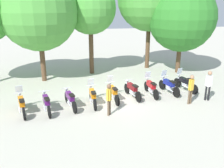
{
  "coord_description": "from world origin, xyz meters",
  "views": [
    {
      "loc": [
        -2.36,
        -13.15,
        5.58
      ],
      "look_at": [
        0.0,
        0.5,
        0.9
      ],
      "focal_mm": 39.25,
      "sensor_mm": 36.0,
      "label": 1
    }
  ],
  "objects": [
    {
      "name": "ground_plane",
      "position": [
        0.0,
        0.0,
        0.0
      ],
      "size": [
        80.0,
        80.0,
        0.0
      ],
      "primitive_type": "plane",
      "color": "#BCB7A8"
    },
    {
      "name": "motorcycle_1",
      "position": [
        -3.75,
        -0.81,
        0.5
      ],
      "size": [
        0.73,
        2.16,
        0.99
      ],
      "rotation": [
        0.0,
        0.0,
        1.8
      ],
      "color": "black",
      "rests_on": "ground_plane"
    },
    {
      "name": "motorcycle_7",
      "position": [
        3.73,
        0.77,
        0.52
      ],
      "size": [
        0.72,
        2.16,
        1.37
      ],
      "rotation": [
        0.0,
        0.0,
        1.79
      ],
      "color": "black",
      "rests_on": "ground_plane"
    },
    {
      "name": "tree_4",
      "position": [
        6.33,
        5.24,
        4.36
      ],
      "size": [
        5.2,
        5.2,
        6.97
      ],
      "color": "brown",
      "rests_on": "ground_plane"
    },
    {
      "name": "motorcycle_3",
      "position": [
        -1.25,
        -0.28,
        0.52
      ],
      "size": [
        0.62,
        2.19,
        1.37
      ],
      "rotation": [
        0.0,
        0.0,
        1.63
      ],
      "color": "black",
      "rests_on": "ground_plane"
    },
    {
      "name": "tree_1",
      "position": [
        -4.36,
        4.8,
        4.92
      ],
      "size": [
        5.37,
        5.37,
        7.61
      ],
      "color": "brown",
      "rests_on": "ground_plane"
    },
    {
      "name": "motorcycle_5",
      "position": [
        1.24,
        0.41,
        0.5
      ],
      "size": [
        0.71,
        2.16,
        0.99
      ],
      "rotation": [
        0.0,
        0.0,
        1.78
      ],
      "color": "black",
      "rests_on": "ground_plane"
    },
    {
      "name": "motorcycle_2",
      "position": [
        -2.5,
        -0.48,
        0.5
      ],
      "size": [
        0.79,
        2.14,
        0.99
      ],
      "rotation": [
        0.0,
        0.0,
        1.83
      ],
      "color": "black",
      "rests_on": "ground_plane"
    },
    {
      "name": "motorcycle_8",
      "position": [
        4.97,
        1.03,
        0.52
      ],
      "size": [
        0.84,
        2.13,
        1.37
      ],
      "rotation": [
        0.0,
        0.0,
        1.86
      ],
      "color": "black",
      "rests_on": "ground_plane"
    },
    {
      "name": "motorcycle_4",
      "position": [
        -0.01,
        0.13,
        0.52
      ],
      "size": [
        0.62,
        2.19,
        1.37
      ],
      "rotation": [
        0.0,
        0.0,
        1.69
      ],
      "color": "black",
      "rests_on": "ground_plane"
    },
    {
      "name": "motorcycle_6",
      "position": [
        2.49,
        0.61,
        0.52
      ],
      "size": [
        0.62,
        2.19,
        1.37
      ],
      "rotation": [
        0.0,
        0.0,
        1.63
      ],
      "color": "black",
      "rests_on": "ground_plane"
    },
    {
      "name": "tree_2",
      "position": [
        -0.69,
        6.19,
        5.08
      ],
      "size": [
        3.94,
        3.94,
        7.07
      ],
      "color": "brown",
      "rests_on": "ground_plane"
    },
    {
      "name": "motorcycle_0",
      "position": [
        -5.0,
        -0.82,
        0.52
      ],
      "size": [
        0.81,
        2.14,
        1.37
      ],
      "rotation": [
        0.0,
        0.0,
        1.84
      ],
      "color": "black",
      "rests_on": "ground_plane"
    },
    {
      "name": "person_2",
      "position": [
        4.23,
        -1.13,
        1.01
      ],
      "size": [
        0.4,
        0.29,
        1.72
      ],
      "rotation": [
        0.0,
        0.0,
        1.94
      ],
      "color": "brown",
      "rests_on": "ground_plane"
    },
    {
      "name": "person_1",
      "position": [
        5.49,
        -0.8,
        1.07
      ],
      "size": [
        0.39,
        0.32,
        1.8
      ],
      "rotation": [
        0.0,
        0.0,
        4.26
      ],
      "color": "black",
      "rests_on": "ground_plane"
    },
    {
      "name": "person_0",
      "position": [
        -0.55,
        -1.78,
        0.98
      ],
      "size": [
        0.31,
        0.38,
        1.68
      ],
      "rotation": [
        0.0,
        0.0,
        5.7
      ],
      "color": "brown",
      "rests_on": "ground_plane"
    }
  ]
}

